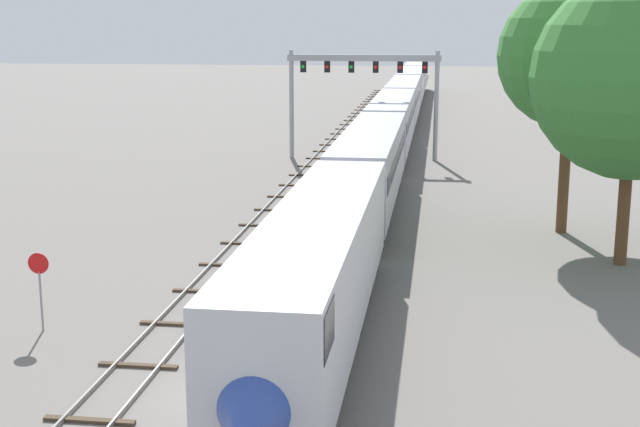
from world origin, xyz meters
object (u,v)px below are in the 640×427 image
(passenger_train, at_px, (399,111))
(trackside_tree_mid, at_px, (634,78))
(trackside_tree_left, at_px, (571,56))
(stop_sign, at_px, (40,280))
(signal_gantry, at_px, (363,80))

(passenger_train, xyz_separation_m, trackside_tree_mid, (12.13, -42.50, 5.80))
(trackside_tree_left, bearing_deg, stop_sign, -138.41)
(stop_sign, bearing_deg, signal_gantry, 79.44)
(stop_sign, bearing_deg, trackside_tree_mid, 28.41)
(trackside_tree_mid, bearing_deg, stop_sign, -151.59)
(signal_gantry, bearing_deg, stop_sign, -100.56)
(trackside_tree_left, bearing_deg, passenger_train, 105.74)
(passenger_train, distance_m, trackside_tree_left, 38.44)
(passenger_train, relative_size, signal_gantry, 10.82)
(stop_sign, height_order, trackside_tree_mid, trackside_tree_mid)
(stop_sign, bearing_deg, trackside_tree_left, 41.59)
(signal_gantry, bearing_deg, trackside_tree_mid, -64.10)
(signal_gantry, bearing_deg, trackside_tree_left, -62.01)
(passenger_train, distance_m, stop_sign, 55.38)
(trackside_tree_left, bearing_deg, trackside_tree_mid, -72.95)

